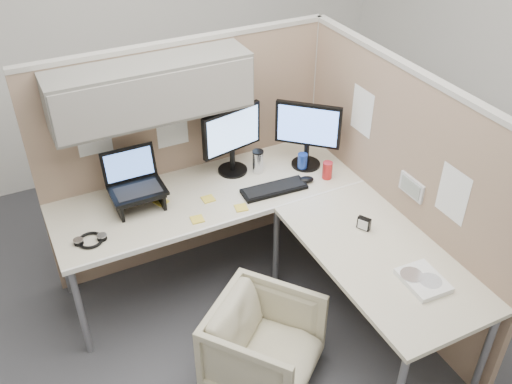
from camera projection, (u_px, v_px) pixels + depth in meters
name	position (u px, v px, depth m)	size (l,w,h in m)	color
ground	(259.00, 321.00, 3.75)	(4.50, 4.50, 0.00)	#393A3F
partition_back	(172.00, 126.00, 3.64)	(2.00, 0.36, 1.63)	#9C7D66
partition_right	(393.00, 190.00, 3.55)	(0.07, 2.03, 1.63)	#9C7D66
desk	(269.00, 223.00, 3.49)	(2.00, 1.98, 0.73)	beige
office_chair	(264.00, 341.00, 3.24)	(0.57, 0.53, 0.59)	beige
monitor_left	(232.00, 136.00, 3.73)	(0.44, 0.20, 0.47)	black
monitor_right	(308.00, 130.00, 3.79)	(0.35, 0.32, 0.47)	black
laptop_station	(136.00, 187.00, 3.50)	(0.33, 0.29, 0.35)	black
keyboard	(274.00, 189.00, 3.69)	(0.43, 0.14, 0.02)	black
mouse	(306.00, 180.00, 3.77)	(0.10, 0.07, 0.04)	black
travel_mug	(258.00, 161.00, 3.83)	(0.08, 0.08, 0.16)	silver
soda_can_green	(327.00, 170.00, 3.78)	(0.07, 0.07, 0.12)	#B21E1E
soda_can_silver	(302.00, 162.00, 3.87)	(0.07, 0.07, 0.12)	#1E3FA5
sticky_note_a	(197.00, 219.00, 3.44)	(0.08, 0.08, 0.01)	yellow
sticky_note_b	(241.00, 208.00, 3.54)	(0.08, 0.08, 0.01)	yellow
sticky_note_c	(161.00, 202.00, 3.59)	(0.08, 0.08, 0.01)	yellow
sticky_note_d	(208.00, 199.00, 3.61)	(0.08, 0.08, 0.01)	yellow
headphones	(90.00, 240.00, 3.27)	(0.19, 0.17, 0.03)	black
paper_stack	(423.00, 280.00, 3.00)	(0.21, 0.26, 0.03)	white
desk_clock	(364.00, 224.00, 3.35)	(0.07, 0.08, 0.08)	black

